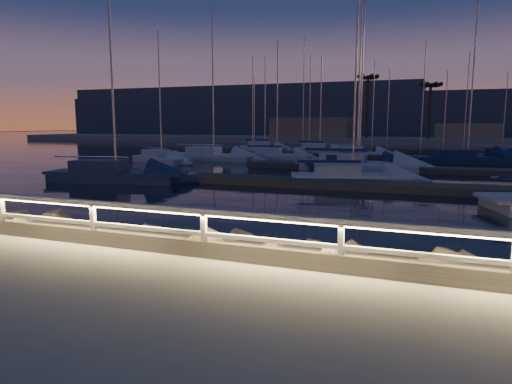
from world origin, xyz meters
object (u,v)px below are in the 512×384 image
at_px(sailboat_a, 161,158).
at_px(sailboat_f, 349,176).
at_px(sailboat_b, 113,174).
at_px(sailboat_n, 356,153).
at_px(sailboat_j, 212,155).
at_px(sailboat_e, 275,155).
at_px(sailboat_l, 464,158).
at_px(sailboat_g, 356,164).
at_px(guard_rail, 289,229).
at_px(sailboat_c, 354,164).
at_px(sailboat_i, 318,149).
at_px(sailboat_m, 264,147).

distance_m(sailboat_a, sailboat_f, 20.16).
height_order(sailboat_b, sailboat_n, sailboat_b).
bearing_deg(sailboat_b, sailboat_j, 84.11).
xyz_separation_m(sailboat_e, sailboat_l, (16.95, 2.18, 0.02)).
bearing_deg(sailboat_n, sailboat_g, -79.08).
xyz_separation_m(sailboat_b, sailboat_g, (12.75, 12.21, 0.01)).
height_order(guard_rail, sailboat_e, sailboat_e).
bearing_deg(sailboat_l, sailboat_c, -149.44).
relative_size(sailboat_g, sailboat_i, 1.39).
relative_size(sailboat_c, sailboat_n, 1.14).
distance_m(sailboat_f, sailboat_l, 18.87).
distance_m(sailboat_b, sailboat_l, 30.04).
height_order(sailboat_b, sailboat_c, sailboat_b).
relative_size(sailboat_f, sailboat_l, 0.79).
relative_size(sailboat_a, sailboat_i, 1.02).
xyz_separation_m(sailboat_e, sailboat_m, (-6.12, 13.59, 0.02)).
distance_m(sailboat_a, sailboat_n, 20.09).
bearing_deg(sailboat_c, guard_rail, -108.82).
height_order(sailboat_a, sailboat_g, sailboat_g).
bearing_deg(sailboat_c, sailboat_m, 101.04).
xyz_separation_m(sailboat_c, sailboat_f, (1.04, -8.43, -0.02)).
relative_size(sailboat_c, sailboat_l, 0.91).
xyz_separation_m(sailboat_a, sailboat_i, (10.10, 18.76, -0.01)).
xyz_separation_m(sailboat_b, sailboat_n, (10.73, 25.48, -0.05)).
relative_size(sailboat_b, sailboat_c, 1.02).
bearing_deg(sailboat_g, sailboat_b, -137.92).
relative_size(sailboat_b, sailboat_e, 1.27).
bearing_deg(sailboat_l, guard_rail, -115.53).
height_order(sailboat_a, sailboat_f, sailboat_f).
bearing_deg(sailboat_c, sailboat_i, 86.05).
bearing_deg(sailboat_a, sailboat_g, 20.42).
xyz_separation_m(sailboat_e, sailboat_n, (6.84, 6.02, -0.00)).
bearing_deg(sailboat_e, sailboat_i, 75.38).
distance_m(sailboat_l, sailboat_m, 25.74).
height_order(sailboat_e, sailboat_j, sailboat_j).
xyz_separation_m(sailboat_j, sailboat_l, (22.40, 5.02, -0.02)).
distance_m(guard_rail, sailboat_n, 39.74).
bearing_deg(sailboat_f, sailboat_g, 78.56).
bearing_deg(sailboat_c, sailboat_g, -91.05).
relative_size(sailboat_b, sailboat_i, 1.26).
height_order(sailboat_c, sailboat_n, sailboat_c).
bearing_deg(guard_rail, sailboat_e, 108.99).
bearing_deg(sailboat_n, sailboat_b, -110.58).
distance_m(sailboat_c, sailboat_l, 12.22).
relative_size(sailboat_e, sailboat_n, 0.92).
bearing_deg(sailboat_b, sailboat_a, 99.21).
relative_size(sailboat_a, sailboat_f, 0.95).
xyz_separation_m(guard_rail, sailboat_i, (-10.01, 45.34, -0.96)).
bearing_deg(sailboat_j, sailboat_l, 13.23).
distance_m(sailboat_m, sailboat_n, 15.01).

